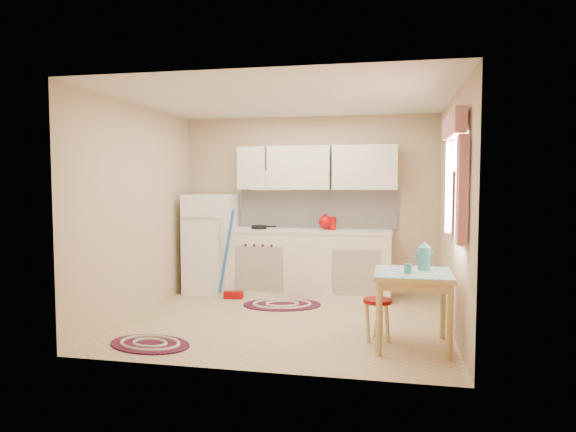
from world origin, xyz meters
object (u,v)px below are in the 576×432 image
Objects in this scene: base_cabinets at (308,264)px; table at (413,310)px; fridge at (211,243)px; stool at (377,320)px.

base_cabinets reaches higher than table.
fridge is at bearing -177.96° from base_cabinets.
table is (2.73, -1.93, -0.34)m from fridge.
fridge is 1.94× the size of table.
fridge reaches higher than base_cabinets.
table is 0.39m from stool.
table reaches higher than stool.
fridge reaches higher than stool.
table is (1.33, -1.98, -0.08)m from base_cabinets.
fridge is 3.04m from stool.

